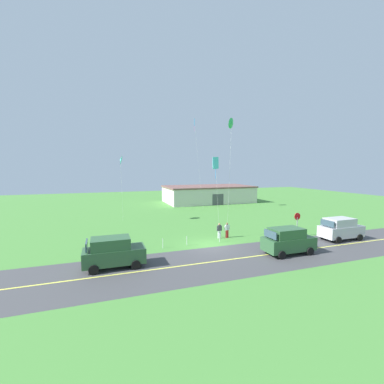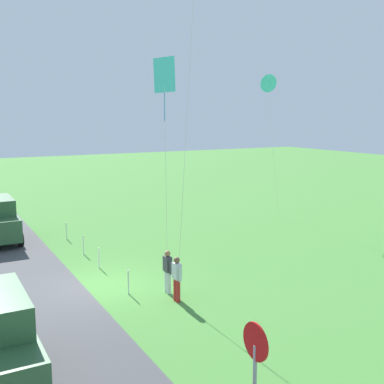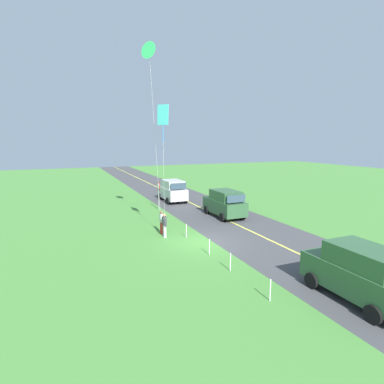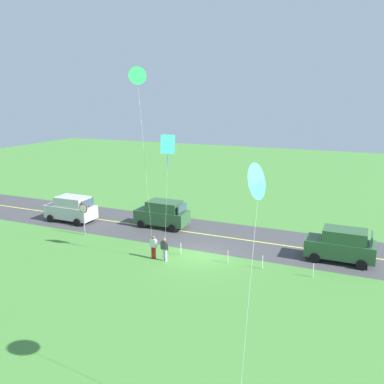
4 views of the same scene
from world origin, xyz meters
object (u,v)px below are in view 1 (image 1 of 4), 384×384
object	(u,v)px
kite_yellow_high	(121,160)
kite_green_far	(195,124)
person_adult_near	(227,230)
car_parked_west_near	(113,252)
kite_blue_mid	(216,164)
car_parked_east_near	(341,229)
stop_sign	(297,220)
car_suv_foreground	(288,240)
person_adult_companion	(219,230)
warehouse_distant	(208,194)
kite_red_low	(231,124)

from	to	relation	value
kite_yellow_high	kite_green_far	world-z (taller)	kite_green_far
person_adult_near	kite_yellow_high	distance (m)	16.78
car_parked_west_near	kite_blue_mid	bearing A→B (deg)	24.41
car_parked_west_near	kite_blue_mid	distance (m)	13.11
car_parked_west_near	kite_yellow_high	xyz separation A→B (m)	(1.80, 15.85, 7.19)
car_parked_east_near	kite_green_far	xyz separation A→B (m)	(-7.47, 23.07, 13.62)
car_parked_west_near	stop_sign	size ratio (longest dim) A/B	1.72
car_suv_foreground	kite_green_far	xyz separation A→B (m)	(0.56, 24.83, 13.62)
person_adult_companion	kite_green_far	size ratio (longest dim) A/B	0.10
kite_yellow_high	kite_green_far	xyz separation A→B (m)	(12.93, 7.18, 6.43)
kite_blue_mid	warehouse_distant	xyz separation A→B (m)	(10.61, 26.88, -5.93)
warehouse_distant	kite_blue_mid	bearing A→B (deg)	-111.54
car_parked_east_near	warehouse_distant	distance (m)	31.63
person_adult_companion	kite_red_low	size ratio (longest dim) A/B	0.13
stop_sign	person_adult_near	size ratio (longest dim) A/B	1.60
car_parked_west_near	stop_sign	xyz separation A→B (m)	(18.91, 2.47, 0.65)
person_adult_companion	kite_red_low	distance (m)	11.10
person_adult_near	car_parked_west_near	bearing A→B (deg)	17.02
car_parked_east_near	kite_red_low	distance (m)	15.46
kite_green_far	warehouse_distant	world-z (taller)	kite_green_far
person_adult_companion	warehouse_distant	world-z (taller)	warehouse_distant
car_parked_west_near	kite_yellow_high	world-z (taller)	kite_yellow_high
warehouse_distant	kite_red_low	bearing A→B (deg)	-108.18
car_suv_foreground	car_parked_east_near	bearing A→B (deg)	12.37
car_parked_west_near	person_adult_near	size ratio (longest dim) A/B	2.75
car_parked_east_near	car_parked_west_near	distance (m)	22.20
person_adult_near	person_adult_companion	xyz separation A→B (m)	(-0.87, 0.07, 0.00)
car_parked_east_near	kite_red_low	xyz separation A→B (m)	(-9.99, 4.98, 10.71)
kite_red_low	kite_yellow_high	distance (m)	15.48
car_suv_foreground	kite_green_far	bearing A→B (deg)	88.70
kite_blue_mid	kite_green_far	world-z (taller)	kite_green_far
kite_red_low	warehouse_distant	distance (m)	29.79
kite_green_far	car_parked_east_near	bearing A→B (deg)	-72.06
kite_red_low	car_suv_foreground	bearing A→B (deg)	-73.80
car_parked_east_near	stop_sign	world-z (taller)	stop_sign
kite_red_low	kite_green_far	xyz separation A→B (m)	(2.52, 18.09, 2.92)
car_parked_east_near	warehouse_distant	world-z (taller)	warehouse_distant
car_parked_west_near	person_adult_near	bearing A→B (deg)	21.14
car_parked_west_near	car_parked_east_near	bearing A→B (deg)	-0.07
car_parked_east_near	kite_green_far	bearing A→B (deg)	107.94
person_adult_companion	kite_red_low	xyz separation A→B (m)	(1.45, 0.38, 11.00)
car_parked_east_near	stop_sign	xyz separation A→B (m)	(-3.29, 2.50, 0.65)
kite_yellow_high	warehouse_distant	distance (m)	25.65
kite_blue_mid	person_adult_companion	bearing A→B (deg)	-18.18
person_adult_near	kite_green_far	bearing A→B (deg)	-103.62
car_parked_east_near	kite_blue_mid	distance (m)	14.33
car_suv_foreground	stop_sign	world-z (taller)	stop_sign
kite_blue_mid	car_parked_east_near	bearing A→B (deg)	-21.75
person_adult_companion	kite_blue_mid	xyz separation A→B (m)	(-0.41, 0.14, 6.82)
stop_sign	warehouse_distant	distance (m)	29.18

